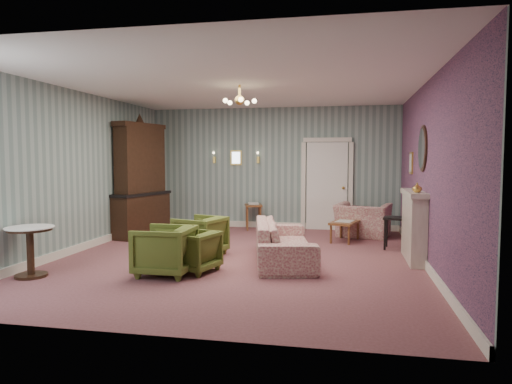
% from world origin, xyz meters
% --- Properties ---
extents(floor, '(7.00, 7.00, 0.00)m').
position_xyz_m(floor, '(0.00, 0.00, 0.00)').
color(floor, '#844D52').
rests_on(floor, ground).
extents(ceiling, '(7.00, 7.00, 0.00)m').
position_xyz_m(ceiling, '(0.00, 0.00, 2.90)').
color(ceiling, white).
rests_on(ceiling, ground).
extents(wall_back, '(6.00, 0.00, 6.00)m').
position_xyz_m(wall_back, '(0.00, 3.50, 1.45)').
color(wall_back, slate).
rests_on(wall_back, ground).
extents(wall_front, '(6.00, 0.00, 6.00)m').
position_xyz_m(wall_front, '(0.00, -3.50, 1.45)').
color(wall_front, slate).
rests_on(wall_front, ground).
extents(wall_left, '(0.00, 7.00, 7.00)m').
position_xyz_m(wall_left, '(-3.00, 0.00, 1.45)').
color(wall_left, slate).
rests_on(wall_left, ground).
extents(wall_right, '(0.00, 7.00, 7.00)m').
position_xyz_m(wall_right, '(3.00, 0.00, 1.45)').
color(wall_right, slate).
rests_on(wall_right, ground).
extents(wall_right_floral, '(0.00, 7.00, 7.00)m').
position_xyz_m(wall_right_floral, '(2.98, 0.00, 1.45)').
color(wall_right_floral, '#A95473').
rests_on(wall_right_floral, ground).
extents(door, '(1.12, 0.12, 2.16)m').
position_xyz_m(door, '(1.30, 3.46, 1.08)').
color(door, white).
rests_on(door, floor).
extents(olive_chair_a, '(0.72, 0.77, 0.79)m').
position_xyz_m(olive_chair_a, '(-0.81, -1.30, 0.40)').
color(olive_chair_a, '#516021').
rests_on(olive_chair_a, floor).
extents(olive_chair_b, '(0.77, 0.80, 0.67)m').
position_xyz_m(olive_chair_b, '(-0.48, -1.03, 0.34)').
color(olive_chair_b, '#516021').
rests_on(olive_chair_b, floor).
extents(olive_chair_c, '(0.88, 0.91, 0.76)m').
position_xyz_m(olive_chair_c, '(-0.73, 0.09, 0.38)').
color(olive_chair_c, '#516021').
rests_on(olive_chair_c, floor).
extents(sofa_chintz, '(1.10, 2.35, 0.88)m').
position_xyz_m(sofa_chintz, '(0.76, -0.07, 0.44)').
color(sofa_chintz, '#953C48').
rests_on(sofa_chintz, floor).
extents(wingback_chair, '(1.23, 0.96, 0.96)m').
position_xyz_m(wingback_chair, '(2.11, 2.62, 0.48)').
color(wingback_chair, '#953C48').
rests_on(wingback_chair, floor).
extents(dresser, '(0.87, 1.64, 2.59)m').
position_xyz_m(dresser, '(-2.65, 1.82, 1.30)').
color(dresser, black).
rests_on(dresser, floor).
extents(fireplace, '(0.30, 1.40, 1.16)m').
position_xyz_m(fireplace, '(2.86, 0.40, 0.58)').
color(fireplace, beige).
rests_on(fireplace, floor).
extents(mantel_vase, '(0.15, 0.15, 0.15)m').
position_xyz_m(mantel_vase, '(2.84, 0.00, 1.23)').
color(mantel_vase, gold).
rests_on(mantel_vase, fireplace).
extents(oval_mirror, '(0.04, 0.76, 0.84)m').
position_xyz_m(oval_mirror, '(2.96, 0.40, 1.85)').
color(oval_mirror, white).
rests_on(oval_mirror, wall_right).
extents(framed_print, '(0.04, 0.34, 0.42)m').
position_xyz_m(framed_print, '(2.97, 1.75, 1.60)').
color(framed_print, gold).
rests_on(framed_print, wall_right).
extents(coffee_table, '(0.66, 0.91, 0.42)m').
position_xyz_m(coffee_table, '(1.73, 1.96, 0.21)').
color(coffee_table, brown).
rests_on(coffee_table, floor).
extents(side_table_black, '(0.47, 0.47, 0.61)m').
position_xyz_m(side_table_black, '(2.65, 1.30, 0.30)').
color(side_table_black, black).
rests_on(side_table_black, floor).
extents(pedestal_table, '(0.76, 0.76, 0.73)m').
position_xyz_m(pedestal_table, '(-2.65, -1.78, 0.36)').
color(pedestal_table, black).
rests_on(pedestal_table, floor).
extents(nesting_table, '(0.51, 0.59, 0.65)m').
position_xyz_m(nesting_table, '(-0.40, 3.15, 0.33)').
color(nesting_table, brown).
rests_on(nesting_table, floor).
extents(gilt_mirror_back, '(0.28, 0.06, 0.36)m').
position_xyz_m(gilt_mirror_back, '(-0.90, 3.46, 1.70)').
color(gilt_mirror_back, gold).
rests_on(gilt_mirror_back, wall_back).
extents(sconce_left, '(0.16, 0.12, 0.30)m').
position_xyz_m(sconce_left, '(-1.45, 3.44, 1.70)').
color(sconce_left, gold).
rests_on(sconce_left, wall_back).
extents(sconce_right, '(0.16, 0.12, 0.30)m').
position_xyz_m(sconce_right, '(-0.35, 3.44, 1.70)').
color(sconce_right, gold).
rests_on(sconce_right, wall_back).
extents(chandelier, '(0.56, 0.56, 0.36)m').
position_xyz_m(chandelier, '(0.00, 0.00, 2.63)').
color(chandelier, gold).
rests_on(chandelier, ceiling).
extents(burgundy_cushion, '(0.41, 0.28, 0.39)m').
position_xyz_m(burgundy_cushion, '(2.06, 2.47, 0.48)').
color(burgundy_cushion, maroon).
rests_on(burgundy_cushion, wingback_chair).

